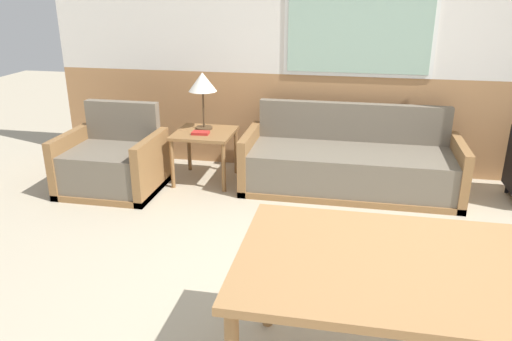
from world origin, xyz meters
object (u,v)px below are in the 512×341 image
at_px(armchair, 112,165).
at_px(table_lamp, 203,84).
at_px(couch, 350,166).
at_px(dining_table, 456,280).
at_px(side_table, 205,139).

xyz_separation_m(armchair, table_lamp, (0.78, 0.52, 0.72)).
distance_m(armchair, table_lamp, 1.19).
bearing_deg(couch, dining_table, -79.62).
distance_m(couch, side_table, 1.47).
distance_m(armchair, dining_table, 3.55).
height_order(couch, dining_table, couch).
relative_size(armchair, side_table, 1.57).
relative_size(armchair, dining_table, 0.47).
relative_size(table_lamp, dining_table, 0.30).
bearing_deg(couch, armchair, -168.76).
distance_m(table_lamp, dining_table, 3.37).
bearing_deg(dining_table, couch, 100.38).
bearing_deg(table_lamp, dining_table, -54.05).
xyz_separation_m(couch, side_table, (-1.45, -0.03, 0.20)).
bearing_deg(armchair, table_lamp, 28.69).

